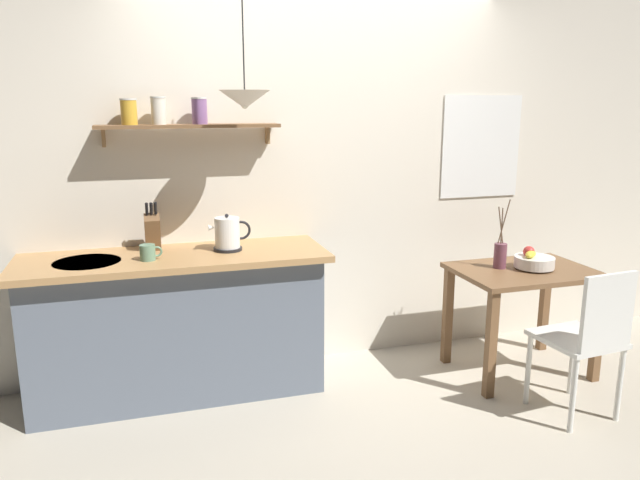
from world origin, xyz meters
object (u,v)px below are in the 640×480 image
dining_table (523,288)px  electric_kettle (228,234)px  fruit_bowl (534,261)px  knife_block (152,231)px  coffee_mug_by_sink (148,252)px  twig_vase (500,254)px  dining_chair_near (588,335)px  pendant_lamp (245,99)px

dining_table → electric_kettle: electric_kettle is taller
fruit_bowl → knife_block: bearing=168.5°
coffee_mug_by_sink → twig_vase: bearing=-4.1°
fruit_bowl → electric_kettle: 2.00m
electric_kettle → knife_block: size_ratio=0.86×
fruit_bowl → twig_vase: twig_vase is taller
twig_vase → dining_chair_near: bearing=-80.8°
electric_kettle → dining_chair_near: bearing=-28.0°
fruit_bowl → pendant_lamp: bearing=173.8°
electric_kettle → knife_block: bearing=163.3°
dining_chair_near → pendant_lamp: (-1.78, 0.84, 1.31)m
pendant_lamp → fruit_bowl: bearing=-6.2°
twig_vase → knife_block: knife_block is taller
coffee_mug_by_sink → pendant_lamp: size_ratio=0.21×
twig_vase → knife_block: (-2.20, 0.40, 0.21)m
fruit_bowl → electric_kettle: (-1.96, 0.35, 0.23)m
twig_vase → knife_block: bearing=169.7°
electric_kettle → twig_vase: bearing=-8.7°
dining_chair_near → pendant_lamp: 2.36m
electric_kettle → coffee_mug_by_sink: 0.49m
twig_vase → pendant_lamp: size_ratio=0.75×
coffee_mug_by_sink → dining_table: bearing=-5.6°
dining_table → dining_chair_near: dining_chair_near is taller
electric_kettle → fruit_bowl: bearing=-10.2°
dining_table → pendant_lamp: size_ratio=1.46×
dining_table → fruit_bowl: bearing=-12.1°
electric_kettle → coffee_mug_by_sink: bearing=-167.3°
dining_chair_near → coffee_mug_by_sink: (-2.36, 0.89, 0.44)m
electric_kettle → pendant_lamp: (0.10, -0.15, 0.81)m
twig_vase → electric_kettle: twig_vase is taller
dining_table → fruit_bowl: (0.06, -0.01, 0.19)m
electric_kettle → dining_table: bearing=-10.2°
dining_chair_near → knife_block: bearing=154.0°
coffee_mug_by_sink → pendant_lamp: (0.58, -0.05, 0.86)m
fruit_bowl → pendant_lamp: pendant_lamp is taller
dining_chair_near → knife_block: (-2.32, 1.13, 0.52)m
fruit_bowl → pendant_lamp: size_ratio=0.42×
twig_vase → pendant_lamp: 1.94m
dining_table → twig_vase: twig_vase is taller
fruit_bowl → coffee_mug_by_sink: bearing=174.2°
twig_vase → knife_block: size_ratio=1.52×
fruit_bowl → dining_chair_near: bearing=-97.2°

